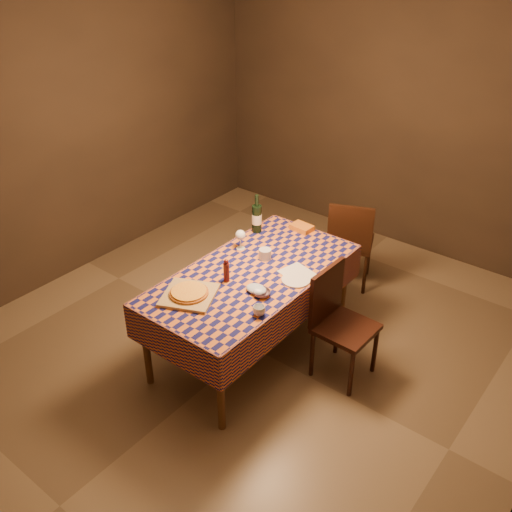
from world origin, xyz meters
name	(u,v)px	position (x,y,z in m)	size (l,w,h in m)	color
room	(252,207)	(0.00, 0.00, 1.35)	(5.00, 5.10, 2.70)	brown
dining_table	(252,281)	(0.00, 0.00, 0.69)	(0.94, 1.84, 0.77)	brown
cutting_board	(189,295)	(-0.16, -0.55, 0.78)	(0.37, 0.37, 0.02)	tan
pizza	(189,292)	(-0.16, -0.55, 0.81)	(0.32, 0.32, 0.03)	#A3541B
pepper_mill	(226,271)	(-0.08, -0.21, 0.86)	(0.06, 0.06, 0.19)	#451011
bowl	(262,293)	(0.26, -0.20, 0.79)	(0.13, 0.13, 0.04)	#684B57
wine_glass	(240,236)	(-0.31, 0.24, 0.89)	(0.09, 0.09, 0.18)	silver
wine_bottle	(257,218)	(-0.40, 0.56, 0.90)	(0.10, 0.10, 0.36)	black
deli_tub	(265,254)	(-0.05, 0.24, 0.81)	(0.10, 0.10, 0.09)	silver
takeout_container	(302,227)	(-0.09, 0.83, 0.79)	(0.19, 0.13, 0.05)	#C86C1A
white_plate	(296,280)	(0.34, 0.12, 0.78)	(0.22, 0.22, 0.01)	silver
tumbler	(259,311)	(0.38, -0.40, 0.81)	(0.09, 0.09, 0.07)	silver
flour_patch	(299,274)	(0.31, 0.21, 0.77)	(0.29, 0.22, 0.00)	silver
flour_bag	(256,289)	(0.19, -0.19, 0.79)	(0.17, 0.13, 0.05)	#ADC1DD
chair_far	(350,240)	(0.13, 1.34, 0.52)	(0.55, 0.56, 0.93)	black
chair_right	(337,317)	(0.68, 0.21, 0.52)	(0.44, 0.43, 0.93)	black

